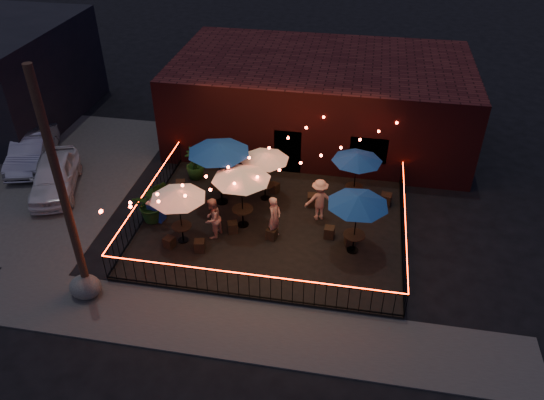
{
  "coord_description": "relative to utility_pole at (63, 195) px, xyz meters",
  "views": [
    {
      "loc": [
        2.97,
        -14.18,
        12.78
      ],
      "look_at": [
        0.04,
        1.96,
        1.36
      ],
      "focal_mm": 35.0,
      "sensor_mm": 36.0,
      "label": 1
    }
  ],
  "objects": [
    {
      "name": "festoon_lights",
      "position": [
        4.39,
        4.3,
        -1.48
      ],
      "size": [
        10.02,
        8.72,
        1.32
      ],
      "color": "#FF371F",
      "rests_on": "ground"
    },
    {
      "name": "bistro_chair_9",
      "position": [
        8.49,
        3.98,
        -3.62
      ],
      "size": [
        0.46,
        0.46,
        0.46
      ],
      "primitive_type": "cube",
      "rotation": [
        0.0,
        0.0,
        3.35
      ],
      "color": "black",
      "rests_on": "patio"
    },
    {
      "name": "patron_b",
      "position": [
        3.38,
        3.52,
        -3.01
      ],
      "size": [
        0.83,
        0.95,
        1.67
      ],
      "primitive_type": "imported",
      "rotation": [
        0.0,
        0.0,
        -1.85
      ],
      "color": "tan",
      "rests_on": "patio"
    },
    {
      "name": "patio",
      "position": [
        5.4,
        4.6,
        -3.92
      ],
      "size": [
        10.0,
        8.0,
        0.15
      ],
      "primitive_type": "cube",
      "color": "black",
      "rests_on": "ground"
    },
    {
      "name": "bistro_chair_5",
      "position": [
        5.57,
        3.78,
        -3.64
      ],
      "size": [
        0.44,
        0.44,
        0.43
      ],
      "primitive_type": "cube",
      "rotation": [
        0.0,
        0.0,
        2.87
      ],
      "color": "black",
      "rests_on": "patio"
    },
    {
      "name": "cafe_table_1",
      "position": [
        3.11,
        5.77,
        -1.33
      ],
      "size": [
        2.79,
        2.79,
        2.76
      ],
      "rotation": [
        0.0,
        0.0,
        -0.12
      ],
      "color": "black",
      "rests_on": "patio"
    },
    {
      "name": "cafe_table_4",
      "position": [
        8.62,
        3.61,
        -1.65
      ],
      "size": [
        2.76,
        2.76,
        2.41
      ],
      "rotation": [
        0.0,
        0.0,
        -0.32
      ],
      "color": "black",
      "rests_on": "patio"
    },
    {
      "name": "bistro_chair_8",
      "position": [
        7.69,
        4.26,
        -3.63
      ],
      "size": [
        0.39,
        0.39,
        0.44
      ],
      "primitive_type": "cube",
      "rotation": [
        0.0,
        0.0,
        -0.06
      ],
      "color": "black",
      "rests_on": "patio"
    },
    {
      "name": "boulder",
      "position": [
        -0.0,
        -0.13,
        -3.62
      ],
      "size": [
        1.1,
        0.98,
        0.76
      ],
      "primitive_type": "ellipsoid",
      "rotation": [
        0.0,
        0.0,
        -0.17
      ],
      "color": "#474843",
      "rests_on": "ground"
    },
    {
      "name": "utility_pole",
      "position": [
        0.0,
        0.0,
        0.0
      ],
      "size": [
        0.26,
        0.26,
        8.0
      ],
      "primitive_type": "cylinder",
      "color": "#372016",
      "rests_on": "ground"
    },
    {
      "name": "bistro_chair_0",
      "position": [
        1.94,
        2.63,
        -3.64
      ],
      "size": [
        0.45,
        0.45,
        0.41
      ],
      "primitive_type": "cube",
      "rotation": [
        0.0,
        0.0,
        -0.34
      ],
      "color": "black",
      "rests_on": "patio"
    },
    {
      "name": "car_white",
      "position": [
        -4.18,
        5.59,
        -3.27
      ],
      "size": [
        3.08,
        4.62,
        1.46
      ],
      "primitive_type": "imported",
      "rotation": [
        0.0,
        0.0,
        0.35
      ],
      "color": "white",
      "rests_on": "ground"
    },
    {
      "name": "cooler",
      "position": [
        0.9,
        4.15,
        -3.43
      ],
      "size": [
        0.7,
        0.56,
        0.82
      ],
      "rotation": [
        0.0,
        0.0,
        -0.18
      ],
      "color": "#1430AB",
      "rests_on": "patio"
    },
    {
      "name": "brick_building",
      "position": [
        6.4,
        12.59,
        -2.0
      ],
      "size": [
        14.0,
        8.0,
        4.0
      ],
      "color": "black",
      "rests_on": "ground"
    },
    {
      "name": "fence_right",
      "position": [
        10.4,
        4.6,
        -3.34
      ],
      "size": [
        0.04,
        8.0,
        1.04
      ],
      "rotation": [
        0.0,
        0.0,
        1.57
      ],
      "color": "black",
      "rests_on": "patio"
    },
    {
      "name": "bistro_chair_4",
      "position": [
        4.04,
        3.9,
        -3.63
      ],
      "size": [
        0.48,
        0.48,
        0.44
      ],
      "primitive_type": "cube",
      "rotation": [
        0.0,
        0.0,
        0.38
      ],
      "color": "black",
      "rests_on": "patio"
    },
    {
      "name": "cafe_table_2",
      "position": [
        4.32,
        4.4,
        -1.6
      ],
      "size": [
        2.93,
        2.93,
        2.46
      ],
      "rotation": [
        0.0,
        0.0,
        -0.4
      ],
      "color": "black",
      "rests_on": "patio"
    },
    {
      "name": "bistro_chair_2",
      "position": [
        1.17,
        6.31,
        -3.62
      ],
      "size": [
        0.48,
        0.48,
        0.46
      ],
      "primitive_type": "cube",
      "rotation": [
        0.0,
        0.0,
        0.28
      ],
      "color": "black",
      "rests_on": "patio"
    },
    {
      "name": "fence_front",
      "position": [
        5.4,
        0.6,
        -3.34
      ],
      "size": [
        10.0,
        0.04,
        1.04
      ],
      "color": "black",
      "rests_on": "patio"
    },
    {
      "name": "cafe_table_0",
      "position": [
        2.32,
        3.06,
        -1.79
      ],
      "size": [
        2.31,
        2.31,
        2.26
      ],
      "rotation": [
        0.0,
        0.0,
        -0.14
      ],
      "color": "black",
      "rests_on": "patio"
    },
    {
      "name": "ground",
      "position": [
        5.4,
        2.6,
        -4.0
      ],
      "size": [
        110.0,
        110.0,
        0.0
      ],
      "primitive_type": "plane",
      "color": "black",
      "rests_on": "ground"
    },
    {
      "name": "cafe_table_5",
      "position": [
        8.45,
        6.85,
        -1.8
      ],
      "size": [
        2.27,
        2.27,
        2.24
      ],
      "rotation": [
        0.0,
        0.0,
        0.13
      ],
      "color": "black",
      "rests_on": "patio"
    },
    {
      "name": "bistro_chair_1",
      "position": [
        3.11,
        2.61,
        -3.63
      ],
      "size": [
        0.44,
        0.44,
        0.44
      ],
      "primitive_type": "cube",
      "rotation": [
        0.0,
        0.0,
        3.35
      ],
      "color": "black",
      "rests_on": "patio"
    },
    {
      "name": "bistro_chair_3",
      "position": [
        3.14,
        6.44,
        -3.6
      ],
      "size": [
        0.46,
        0.46,
        0.5
      ],
      "primitive_type": "cube",
      "rotation": [
        0.0,
        0.0,
        3.23
      ],
      "color": "black",
      "rests_on": "patio"
    },
    {
      "name": "bistro_chair_10",
      "position": [
        8.35,
        7.01,
        -3.64
      ],
      "size": [
        0.44,
        0.44,
        0.42
      ],
      "primitive_type": "cube",
      "rotation": [
        0.0,
        0.0,
        -0.3
      ],
      "color": "black",
      "rests_on": "patio"
    },
    {
      "name": "cafe_table_3",
      "position": [
        4.82,
        6.36,
        -1.85
      ],
      "size": [
        2.6,
        2.6,
        2.19
      ],
      "rotation": [
        0.0,
        0.0,
        -0.4
      ],
      "color": "black",
      "rests_on": "patio"
    },
    {
      "name": "parking_lot",
      "position": [
        -6.6,
        6.6,
        -3.99
      ],
      "size": [
        11.0,
        12.0,
        0.02
      ],
      "primitive_type": "cube",
      "color": "#3D3B38",
      "rests_on": "ground"
    },
    {
      "name": "potted_shrub_b",
      "position": [
        0.8,
        4.7,
        -3.12
      ],
      "size": [
        0.94,
        0.83,
        1.47
      ],
      "primitive_type": "imported",
      "rotation": [
        0.0,
        0.0,
        0.25
      ],
      "color": "#0F400F",
      "rests_on": "patio"
    },
    {
      "name": "sidewalk",
      "position": [
        5.4,
        -0.65,
        -3.98
      ],
      "size": [
        18.0,
        2.5,
        0.05
      ],
      "primitive_type": "cube",
      "color": "#3D3B38",
      "rests_on": "ground"
    },
    {
      "name": "potted_shrub_c",
      "position": [
        1.49,
        7.41,
        -3.11
      ],
      "size": [
        0.87,
        0.87,
        1.47
      ],
      "primitive_type": "imported",
      "rotation": [
        0.0,
        0.0,
        0.06
      ],
      "color": "#134012",
      "rests_on": "patio"
    },
    {
      "name": "bistro_chair_11",
      "position": [
        9.78,
        6.8,
        -3.6
      ],
      "size": [
        0.49,
        0.49,
        0.5
      ],
      "primitive_type": "cube",
      "rotation": [
        0.0,
        0.0,
        2.96
      ],
      "color": "black",
      "rests_on": "patio"
    },
    {
      "name": "car_silver",
      "position": [
        -6.41,
        7.52,
        -3.3
      ],
      "size": [
        2.59,
        4.49,
        1.4
      ],
      "primitive_type": "imported",
      "rotation": [
        0.0,
        0.0,
        0.28
      ],
      "color": "#9C9CA5",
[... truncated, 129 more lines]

